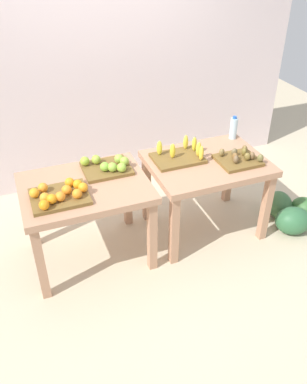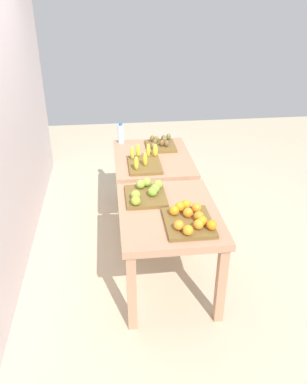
{
  "view_description": "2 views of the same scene",
  "coord_description": "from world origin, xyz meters",
  "px_view_note": "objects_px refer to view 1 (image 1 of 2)",
  "views": [
    {
      "loc": [
        -1.02,
        -2.77,
        2.55
      ],
      "look_at": [
        0.05,
        0.01,
        0.54
      ],
      "focal_mm": 37.87,
      "sensor_mm": 36.0,
      "label": 1
    },
    {
      "loc": [
        -3.24,
        0.44,
        2.39
      ],
      "look_at": [
        0.09,
        0.05,
        0.59
      ],
      "focal_mm": 36.76,
      "sensor_mm": 36.0,
      "label": 2
    }
  ],
  "objects_px": {
    "orange_bin": "(60,194)",
    "kiwi_bin": "(239,158)",
    "apple_bin": "(108,166)",
    "watermelon_pile": "(291,212)",
    "water_bottle": "(234,128)",
    "display_table_left": "(86,196)",
    "banana_crate": "(180,155)",
    "display_table_right": "(207,171)"
  },
  "relations": [
    {
      "from": "apple_bin",
      "to": "kiwi_bin",
      "type": "xyz_separation_m",
      "value": [
        1.13,
        -0.27,
        -0.01
      ]
    },
    {
      "from": "display_table_left",
      "to": "watermelon_pile",
      "type": "xyz_separation_m",
      "value": [
        1.98,
        -0.25,
        -0.52
      ]
    },
    {
      "from": "banana_crate",
      "to": "watermelon_pile",
      "type": "bearing_deg",
      "value": -18.45
    },
    {
      "from": "display_table_left",
      "to": "kiwi_bin",
      "type": "height_order",
      "value": "kiwi_bin"
    },
    {
      "from": "apple_bin",
      "to": "water_bottle",
      "type": "height_order",
      "value": "water_bottle"
    },
    {
      "from": "display_table_left",
      "to": "apple_bin",
      "type": "xyz_separation_m",
      "value": [
        0.24,
        0.16,
        0.15
      ]
    },
    {
      "from": "banana_crate",
      "to": "water_bottle",
      "type": "xyz_separation_m",
      "value": [
        0.66,
        0.2,
        0.07
      ]
    },
    {
      "from": "display_table_right",
      "to": "water_bottle",
      "type": "distance_m",
      "value": 0.58
    },
    {
      "from": "display_table_right",
      "to": "kiwi_bin",
      "type": "relative_size",
      "value": 2.82
    },
    {
      "from": "banana_crate",
      "to": "water_bottle",
      "type": "relative_size",
      "value": 1.92
    },
    {
      "from": "display_table_left",
      "to": "display_table_right",
      "type": "height_order",
      "value": "same"
    },
    {
      "from": "banana_crate",
      "to": "orange_bin",
      "type": "bearing_deg",
      "value": -167.84
    },
    {
      "from": "orange_bin",
      "to": "kiwi_bin",
      "type": "height_order",
      "value": "orange_bin"
    },
    {
      "from": "display_table_left",
      "to": "banana_crate",
      "type": "distance_m",
      "value": 0.92
    },
    {
      "from": "kiwi_bin",
      "to": "watermelon_pile",
      "type": "height_order",
      "value": "kiwi_bin"
    },
    {
      "from": "orange_bin",
      "to": "watermelon_pile",
      "type": "height_order",
      "value": "orange_bin"
    },
    {
      "from": "apple_bin",
      "to": "banana_crate",
      "type": "height_order",
      "value": "banana_crate"
    },
    {
      "from": "apple_bin",
      "to": "watermelon_pile",
      "type": "xyz_separation_m",
      "value": [
        1.73,
        -0.4,
        -0.67
      ]
    },
    {
      "from": "display_table_left",
      "to": "water_bottle",
      "type": "xyz_separation_m",
      "value": [
        1.56,
        0.31,
        0.22
      ]
    },
    {
      "from": "orange_bin",
      "to": "banana_crate",
      "type": "height_order",
      "value": "banana_crate"
    },
    {
      "from": "water_bottle",
      "to": "orange_bin",
      "type": "bearing_deg",
      "value": -166.05
    },
    {
      "from": "apple_bin",
      "to": "water_bottle",
      "type": "relative_size",
      "value": 1.84
    },
    {
      "from": "banana_crate",
      "to": "kiwi_bin",
      "type": "bearing_deg",
      "value": -25.8
    },
    {
      "from": "display_table_left",
      "to": "kiwi_bin",
      "type": "xyz_separation_m",
      "value": [
        1.37,
        -0.11,
        0.14
      ]
    },
    {
      "from": "apple_bin",
      "to": "display_table_right",
      "type": "bearing_deg",
      "value": -10.25
    },
    {
      "from": "kiwi_bin",
      "to": "water_bottle",
      "type": "xyz_separation_m",
      "value": [
        0.18,
        0.43,
        0.08
      ]
    },
    {
      "from": "display_table_right",
      "to": "apple_bin",
      "type": "height_order",
      "value": "apple_bin"
    },
    {
      "from": "apple_bin",
      "to": "banana_crate",
      "type": "distance_m",
      "value": 0.66
    },
    {
      "from": "orange_bin",
      "to": "display_table_left",
      "type": "bearing_deg",
      "value": 30.35
    },
    {
      "from": "display_table_right",
      "to": "kiwi_bin",
      "type": "xyz_separation_m",
      "value": [
        0.25,
        -0.11,
        0.14
      ]
    },
    {
      "from": "display_table_left",
      "to": "orange_bin",
      "type": "bearing_deg",
      "value": -149.65
    },
    {
      "from": "display_table_right",
      "to": "kiwi_bin",
      "type": "distance_m",
      "value": 0.31
    },
    {
      "from": "watermelon_pile",
      "to": "kiwi_bin",
      "type": "bearing_deg",
      "value": 167.76
    },
    {
      "from": "display_table_right",
      "to": "watermelon_pile",
      "type": "relative_size",
      "value": 1.54
    },
    {
      "from": "water_bottle",
      "to": "banana_crate",
      "type": "bearing_deg",
      "value": -163.08
    },
    {
      "from": "water_bottle",
      "to": "apple_bin",
      "type": "bearing_deg",
      "value": -173.28
    },
    {
      "from": "kiwi_bin",
      "to": "watermelon_pile",
      "type": "distance_m",
      "value": 0.91
    },
    {
      "from": "orange_bin",
      "to": "kiwi_bin",
      "type": "bearing_deg",
      "value": 0.45
    },
    {
      "from": "display_table_right",
      "to": "kiwi_bin",
      "type": "height_order",
      "value": "kiwi_bin"
    },
    {
      "from": "kiwi_bin",
      "to": "watermelon_pile",
      "type": "relative_size",
      "value": 0.55
    },
    {
      "from": "water_bottle",
      "to": "kiwi_bin",
      "type": "bearing_deg",
      "value": -113.29
    },
    {
      "from": "banana_crate",
      "to": "watermelon_pile",
      "type": "relative_size",
      "value": 0.65
    }
  ]
}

